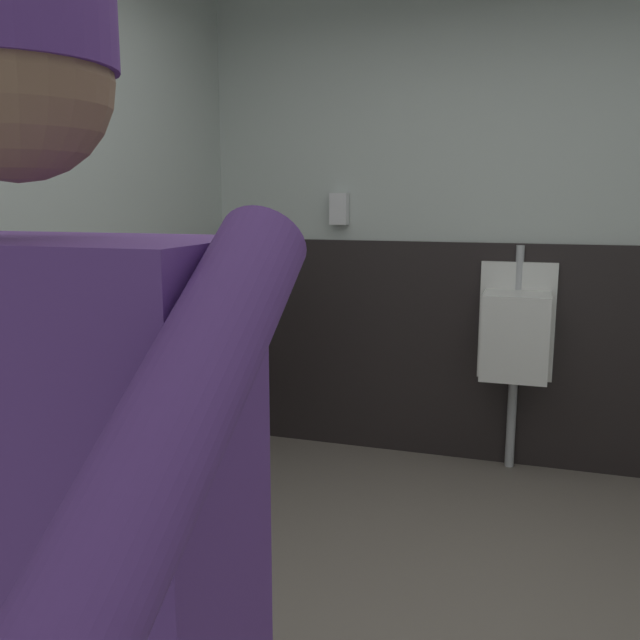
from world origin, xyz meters
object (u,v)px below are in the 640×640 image
urinal_solo (515,334)px  person (44,574)px  soap_dispenser (339,209)px  trash_bin (139,470)px

urinal_solo → person: 3.08m
person → soap_dispenser: (-0.54, 3.15, 0.40)m
urinal_solo → soap_dispenser: bearing=173.3°
person → trash_bin: 2.06m
urinal_solo → soap_dispenser: 1.21m
person → urinal_solo: bearing=81.1°
urinal_solo → soap_dispenser: soap_dispenser is taller
person → soap_dispenser: bearing=99.7°
person → soap_dispenser: size_ratio=9.56×
urinal_solo → person: bearing=-98.9°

